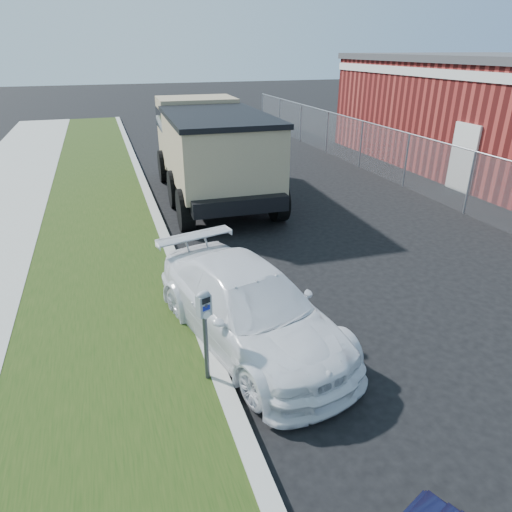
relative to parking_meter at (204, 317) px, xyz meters
name	(u,v)px	position (x,y,z in m)	size (l,w,h in m)	color
ground	(348,318)	(2.77, 0.93, -1.14)	(120.00, 120.00, 0.00)	black
streetside	(21,311)	(-2.80, 2.93, -1.08)	(6.12, 50.00, 0.15)	gray
chainlink_fence	(408,150)	(8.77, 7.93, 0.12)	(0.06, 30.06, 30.00)	slate
parking_meter	(204,317)	(0.00, 0.00, 0.00)	(0.22, 0.18, 1.40)	#3F4247
white_wagon	(249,306)	(0.91, 0.91, -0.52)	(1.76, 4.33, 1.26)	white
dump_truck	(210,146)	(2.20, 9.06, 0.46)	(3.12, 7.36, 2.84)	black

